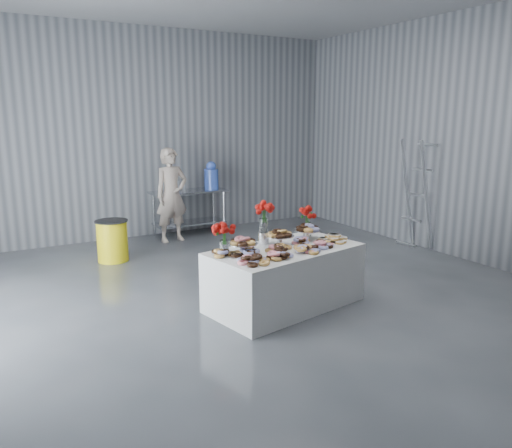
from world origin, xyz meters
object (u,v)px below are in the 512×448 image
(display_table, at_px, (285,277))
(water_jug, at_px, (211,176))
(prep_table, at_px, (189,204))
(trash_barrel, at_px, (112,241))
(person, at_px, (172,195))
(stepladder, at_px, (417,195))

(display_table, bearing_deg, water_jug, 77.45)
(prep_table, distance_m, trash_barrel, 2.12)
(person, height_order, stepladder, stepladder)
(display_table, relative_size, person, 1.07)
(prep_table, distance_m, person, 0.61)
(prep_table, bearing_deg, water_jug, -0.00)
(trash_barrel, xyz_separation_m, stepladder, (4.89, -1.93, 0.65))
(stepladder, bearing_deg, display_table, -161.86)
(prep_table, relative_size, person, 0.85)
(prep_table, height_order, person, person)
(trash_barrel, bearing_deg, display_table, -65.89)
(water_jug, bearing_deg, display_table, -102.55)
(prep_table, bearing_deg, stepladder, -44.39)
(trash_barrel, bearing_deg, stepladder, -21.55)
(prep_table, distance_m, water_jug, 0.73)
(prep_table, xyz_separation_m, water_jug, (0.50, -0.00, 0.53))
(display_table, height_order, prep_table, prep_table)
(display_table, xyz_separation_m, water_jug, (0.93, 4.16, 0.77))
(prep_table, xyz_separation_m, person, (-0.47, -0.30, 0.27))
(person, bearing_deg, water_jug, 10.43)
(display_table, distance_m, person, 3.90)
(water_jug, relative_size, trash_barrel, 0.81)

